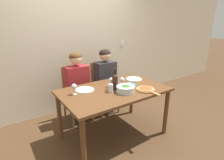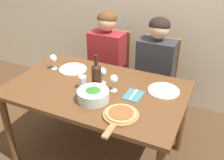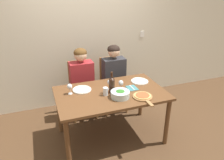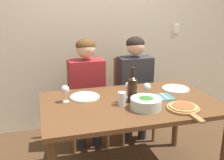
% 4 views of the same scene
% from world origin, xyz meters
% --- Properties ---
extents(back_wall, '(10.00, 0.06, 2.70)m').
position_xyz_m(back_wall, '(0.00, 1.28, 1.35)').
color(back_wall, beige).
rests_on(back_wall, ground).
extents(dining_table, '(1.52, 0.93, 0.77)m').
position_xyz_m(dining_table, '(0.00, 0.00, 0.68)').
color(dining_table, brown).
rests_on(dining_table, ground).
extents(chair_left, '(0.42, 0.42, 0.97)m').
position_xyz_m(chair_left, '(-0.25, 0.82, 0.52)').
color(chair_left, brown).
rests_on(chair_left, ground).
extents(chair_right, '(0.42, 0.42, 0.97)m').
position_xyz_m(chair_right, '(0.31, 0.82, 0.52)').
color(chair_right, brown).
rests_on(chair_right, ground).
extents(person_woman, '(0.47, 0.51, 1.23)m').
position_xyz_m(person_woman, '(-0.25, 0.71, 0.75)').
color(person_woman, '#28282D').
rests_on(person_woman, ground).
extents(person_man, '(0.47, 0.51, 1.23)m').
position_xyz_m(person_man, '(0.31, 0.71, 0.75)').
color(person_man, '#28282D').
rests_on(person_man, ground).
extents(wine_bottle, '(0.08, 0.08, 0.31)m').
position_xyz_m(wine_bottle, '(0.01, -0.01, 0.89)').
color(wine_bottle, black).
rests_on(wine_bottle, dining_table).
extents(broccoli_bowl, '(0.25, 0.25, 0.10)m').
position_xyz_m(broccoli_bowl, '(0.07, -0.18, 0.82)').
color(broccoli_bowl, silver).
rests_on(broccoli_bowl, dining_table).
extents(dinner_plate_left, '(0.27, 0.27, 0.02)m').
position_xyz_m(dinner_plate_left, '(-0.36, 0.20, 0.78)').
color(dinner_plate_left, silver).
rests_on(dinner_plate_left, dining_table).
extents(dinner_plate_right, '(0.27, 0.27, 0.02)m').
position_xyz_m(dinner_plate_right, '(0.54, 0.19, 0.78)').
color(dinner_plate_right, silver).
rests_on(dinner_plate_right, dining_table).
extents(pizza_on_board, '(0.26, 0.40, 0.04)m').
position_xyz_m(pizza_on_board, '(0.35, -0.29, 0.79)').
color(pizza_on_board, '#9E7042').
rests_on(pizza_on_board, dining_table).
extents(wine_glass_left, '(0.07, 0.07, 0.15)m').
position_xyz_m(wine_glass_left, '(-0.54, 0.15, 0.87)').
color(wine_glass_left, silver).
rests_on(wine_glass_left, dining_table).
extents(wine_glass_right, '(0.07, 0.07, 0.15)m').
position_xyz_m(wine_glass_right, '(0.16, 0.02, 0.87)').
color(wine_glass_right, silver).
rests_on(wine_glass_right, dining_table).
extents(wine_glass_centre, '(0.07, 0.07, 0.15)m').
position_xyz_m(wine_glass_centre, '(0.02, 0.09, 0.87)').
color(wine_glass_centre, silver).
rests_on(wine_glass_centre, dining_table).
extents(water_tumbler, '(0.07, 0.07, 0.11)m').
position_xyz_m(water_tumbler, '(-0.10, -0.06, 0.83)').
color(water_tumbler, silver).
rests_on(water_tumbler, dining_table).
extents(fork_on_napkin, '(0.14, 0.18, 0.01)m').
position_xyz_m(fork_on_napkin, '(0.33, 0.02, 0.77)').
color(fork_on_napkin, '#387075').
rests_on(fork_on_napkin, dining_table).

